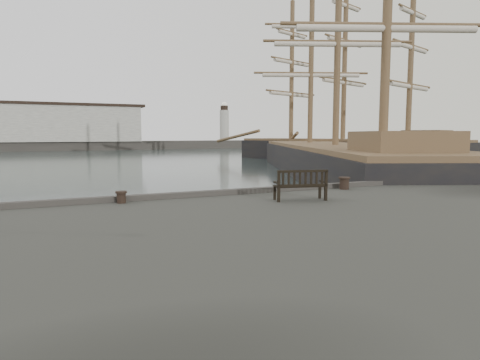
% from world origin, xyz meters
% --- Properties ---
extents(ground, '(400.00, 400.00, 0.00)m').
position_xyz_m(ground, '(0.00, 0.00, 0.00)').
color(ground, black).
rests_on(ground, ground).
extents(breakwater, '(140.00, 9.50, 12.20)m').
position_xyz_m(breakwater, '(-4.56, 92.00, 4.30)').
color(breakwater, '#383530').
rests_on(breakwater, ground).
extents(bench, '(1.77, 0.95, 0.97)m').
position_xyz_m(bench, '(1.33, -2.34, 1.87)').
color(bench, black).
rests_on(bench, quay).
extents(bollard_left, '(0.47, 0.47, 0.37)m').
position_xyz_m(bollard_left, '(-4.03, -0.50, 1.75)').
color(bollard_left, black).
rests_on(bollard_left, quay).
extents(bollard_right, '(0.60, 0.60, 0.48)m').
position_xyz_m(bollard_right, '(4.41, -0.69, 1.80)').
color(bollard_right, black).
rests_on(bollard_right, quay).
extents(tall_ship_main, '(23.25, 40.92, 30.68)m').
position_xyz_m(tall_ship_main, '(17.65, 17.32, 0.77)').
color(tall_ship_main, black).
rests_on(tall_ship_main, ground).
extents(tall_ship_far, '(16.98, 32.54, 27.48)m').
position_xyz_m(tall_ship_far, '(30.55, 32.72, 0.89)').
color(tall_ship_far, black).
rests_on(tall_ship_far, ground).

